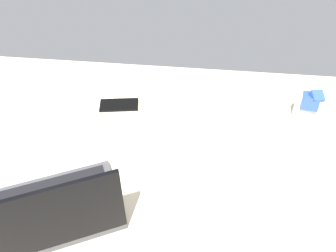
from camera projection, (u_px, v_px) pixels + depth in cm
name	position (u px, v px, depth cm)	size (l,w,h in cm)	color
bed_mattress	(129.00, 223.00, 99.74)	(180.00, 140.00, 18.00)	beige
laptop	(56.00, 211.00, 87.27)	(39.74, 35.12, 23.00)	#4C4C51
snack_cup	(309.00, 106.00, 115.37)	(9.48, 10.19, 13.96)	silver
cell_phone	(119.00, 105.00, 124.87)	(6.80, 14.00, 0.80)	black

